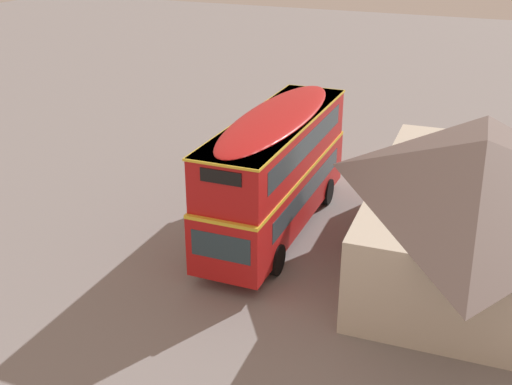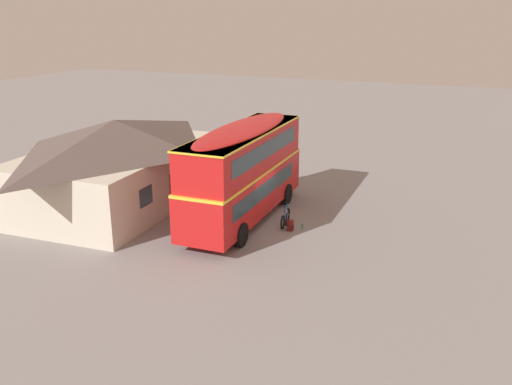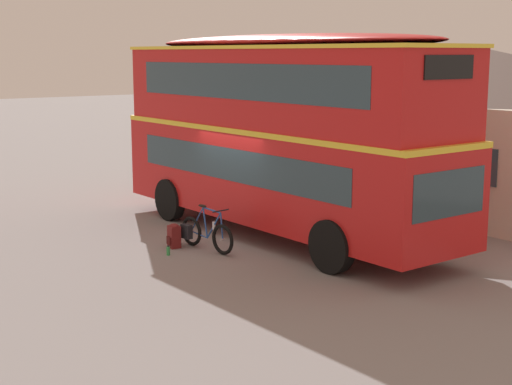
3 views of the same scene
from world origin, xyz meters
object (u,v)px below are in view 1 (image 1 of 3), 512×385
at_px(water_bottle_green_metal, 206,214).
at_px(double_decker_bus, 276,167).
at_px(touring_bicycle, 225,212).
at_px(backpack_on_ground, 220,206).

bearing_deg(water_bottle_green_metal, double_decker_bus, 90.25).
relative_size(touring_bicycle, water_bottle_green_metal, 8.08).
relative_size(double_decker_bus, touring_bicycle, 5.71).
height_order(touring_bicycle, backpack_on_ground, touring_bicycle).
bearing_deg(backpack_on_ground, touring_bicycle, 39.74).
xyz_separation_m(touring_bicycle, backpack_on_ground, (-0.55, -0.46, -0.09)).
bearing_deg(touring_bicycle, backpack_on_ground, -140.26).
bearing_deg(touring_bicycle, double_decker_bus, 91.73).
height_order(double_decker_bus, water_bottle_green_metal, double_decker_bus).
height_order(double_decker_bus, touring_bicycle, double_decker_bus).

